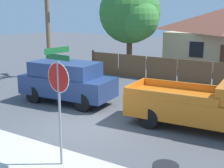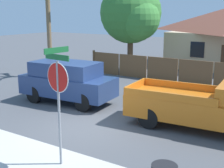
% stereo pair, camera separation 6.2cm
% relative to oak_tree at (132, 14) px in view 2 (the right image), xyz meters
% --- Properties ---
extents(ground_plane, '(80.00, 80.00, 0.00)m').
position_rel_oak_tree_xyz_m(ground_plane, '(3.98, -10.58, -4.02)').
color(ground_plane, '#4C4F54').
extents(sidewalk_strip, '(36.00, 3.20, 0.01)m').
position_rel_oak_tree_xyz_m(sidewalk_strip, '(3.98, -14.18, -4.01)').
color(sidewalk_strip, beige).
rests_on(sidewalk_strip, ground).
extents(wooden_fence, '(14.64, 0.12, 1.55)m').
position_rel_oak_tree_xyz_m(wooden_fence, '(5.21, -1.80, -3.29)').
color(wooden_fence, brown).
rests_on(wooden_fence, ground).
extents(oak_tree, '(4.51, 4.30, 6.27)m').
position_rel_oak_tree_xyz_m(oak_tree, '(0.00, 0.00, 0.00)').
color(oak_tree, brown).
rests_on(oak_tree, ground).
extents(palm_tree, '(2.67, 2.88, 5.42)m').
position_rel_oak_tree_xyz_m(palm_tree, '(-3.55, -4.57, 0.63)').
color(palm_tree, brown).
rests_on(palm_tree, ground).
extents(red_suv, '(4.56, 2.18, 1.93)m').
position_rel_oak_tree_xyz_m(red_suv, '(1.31, -8.56, -2.97)').
color(red_suv, navy).
rests_on(red_suv, ground).
extents(orange_pickup, '(5.43, 2.37, 1.77)m').
position_rel_oak_tree_xyz_m(orange_pickup, '(7.83, -8.54, -3.14)').
color(orange_pickup, orange).
rests_on(orange_pickup, ground).
extents(stop_sign, '(0.90, 0.81, 3.29)m').
position_rel_oak_tree_xyz_m(stop_sign, '(5.17, -13.37, -1.77)').
color(stop_sign, gray).
rests_on(stop_sign, ground).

